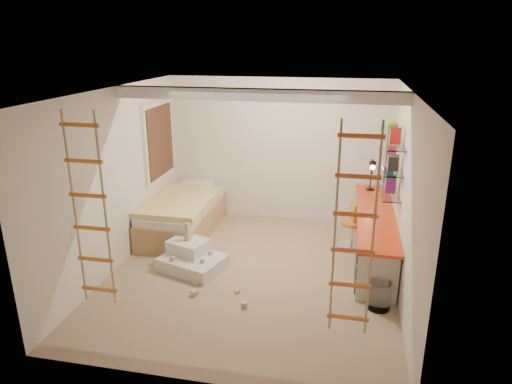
% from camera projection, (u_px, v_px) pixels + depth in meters
% --- Properties ---
extents(floor, '(4.50, 4.50, 0.00)m').
position_uv_depth(floor, '(252.00, 274.00, 6.60)').
color(floor, tan).
rests_on(floor, ground).
extents(ceiling_beam, '(4.00, 0.18, 0.16)m').
position_uv_depth(ceiling_beam, '(256.00, 95.00, 6.08)').
color(ceiling_beam, white).
rests_on(ceiling_beam, ceiling).
extents(window_frame, '(0.06, 1.15, 1.35)m').
position_uv_depth(window_frame, '(158.00, 141.00, 7.87)').
color(window_frame, white).
rests_on(window_frame, wall_left).
extents(window_blind, '(0.02, 1.00, 1.20)m').
position_uv_depth(window_blind, '(161.00, 141.00, 7.87)').
color(window_blind, '#4C2D1E').
rests_on(window_blind, window_frame).
extents(rope_ladder_left, '(0.41, 0.04, 2.13)m').
position_uv_depth(rope_ladder_left, '(90.00, 212.00, 4.75)').
color(rope_ladder_left, orange).
rests_on(rope_ladder_left, ceiling).
extents(rope_ladder_right, '(0.41, 0.04, 2.13)m').
position_uv_depth(rope_ladder_right, '(354.00, 233.00, 4.24)').
color(rope_ladder_right, '#DC5425').
rests_on(rope_ladder_right, ceiling).
extents(waste_bin, '(0.29, 0.29, 0.37)m').
position_uv_depth(waste_bin, '(379.00, 295.00, 5.71)').
color(waste_bin, white).
rests_on(waste_bin, floor).
extents(desk, '(0.56, 2.80, 0.75)m').
position_uv_depth(desk, '(374.00, 234.00, 6.95)').
color(desk, red).
rests_on(desk, floor).
extents(shelves, '(0.25, 1.80, 0.71)m').
position_uv_depth(shelves, '(389.00, 161.00, 6.82)').
color(shelves, white).
rests_on(shelves, wall_right).
extents(bed, '(1.02, 2.00, 0.69)m').
position_uv_depth(bed, '(183.00, 215.00, 7.91)').
color(bed, '#AD7F51').
rests_on(bed, floor).
extents(task_lamp, '(0.14, 0.36, 0.57)m').
position_uv_depth(task_lamp, '(372.00, 171.00, 7.61)').
color(task_lamp, black).
rests_on(task_lamp, desk).
extents(swivel_chair, '(0.54, 0.54, 0.77)m').
position_uv_depth(swivel_chair, '(352.00, 232.00, 7.32)').
color(swivel_chair, orange).
rests_on(swivel_chair, floor).
extents(play_platform, '(1.04, 0.92, 0.39)m').
position_uv_depth(play_platform, '(192.00, 258.00, 6.74)').
color(play_platform, silver).
rests_on(play_platform, floor).
extents(toy_blocks, '(1.28, 1.07, 0.66)m').
position_uv_depth(toy_blocks, '(201.00, 261.00, 6.42)').
color(toy_blocks, '#CCB284').
rests_on(toy_blocks, floor).
extents(books, '(0.14, 0.64, 0.92)m').
position_uv_depth(books, '(390.00, 155.00, 6.79)').
color(books, '#8C1E7F').
rests_on(books, shelves).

